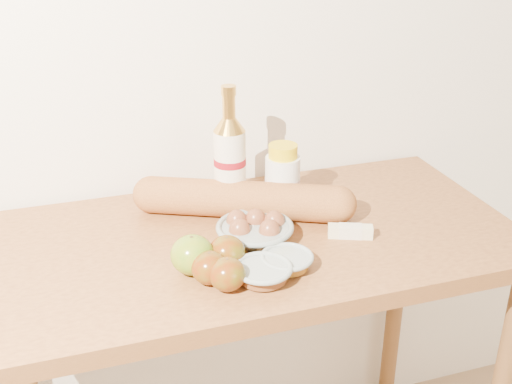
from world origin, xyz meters
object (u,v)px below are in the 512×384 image
(table, at_px, (252,281))
(egg_bowl, at_px, (255,230))
(baguette, at_px, (243,199))
(cream_bottle, at_px, (283,180))
(bourbon_bottle, at_px, (230,162))

(table, distance_m, egg_bowl, 0.15)
(baguette, bearing_deg, egg_bowl, -68.93)
(cream_bottle, bearing_deg, baguette, -155.11)
(table, bearing_deg, baguette, 85.14)
(bourbon_bottle, distance_m, egg_bowl, 0.19)
(egg_bowl, relative_size, baguette, 0.43)
(table, distance_m, cream_bottle, 0.25)
(table, relative_size, baguette, 2.32)
(table, distance_m, bourbon_bottle, 0.28)
(bourbon_bottle, xyz_separation_m, egg_bowl, (0.01, -0.16, -0.10))
(cream_bottle, xyz_separation_m, egg_bowl, (-0.11, -0.13, -0.05))
(egg_bowl, bearing_deg, bourbon_bottle, 93.99)
(egg_bowl, bearing_deg, table, 90.09)
(egg_bowl, xyz_separation_m, baguette, (0.01, 0.12, 0.02))
(table, height_order, baguette, baguette)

